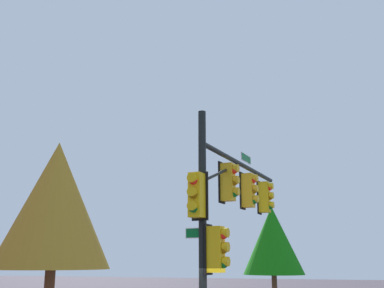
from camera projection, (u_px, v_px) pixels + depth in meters
name	position (u px, v px, depth m)	size (l,w,h in m)	color
signal_pole_assembly	(230.00, 205.00, 13.30)	(7.10, 1.55, 6.52)	black
tree_near	(273.00, 240.00, 21.93)	(2.86, 2.86, 5.21)	brown
tree_mid	(55.00, 204.00, 15.86)	(3.90, 3.90, 6.73)	brown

